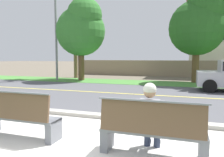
# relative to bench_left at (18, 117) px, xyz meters

# --- Properties ---
(ground_plane) EXTENTS (140.00, 140.00, 0.00)m
(ground_plane) POSITION_rel_bench_left_xyz_m (1.37, 7.62, -0.45)
(ground_plane) COLOR #665B4C
(sidewalk_pavement) EXTENTS (44.00, 3.60, 0.01)m
(sidewalk_pavement) POSITION_rel_bench_left_xyz_m (1.37, 0.02, -0.45)
(sidewalk_pavement) COLOR beige
(sidewalk_pavement) RESTS_ON ground_plane
(curb_edge) EXTENTS (44.00, 0.30, 0.11)m
(curb_edge) POSITION_rel_bench_left_xyz_m (1.37, 1.97, -0.40)
(curb_edge) COLOR #ADA89E
(curb_edge) RESTS_ON ground_plane
(street_asphalt) EXTENTS (52.00, 8.00, 0.01)m
(street_asphalt) POSITION_rel_bench_left_xyz_m (1.37, 6.12, -0.45)
(street_asphalt) COLOR #515156
(street_asphalt) RESTS_ON ground_plane
(road_centre_line) EXTENTS (48.00, 0.14, 0.01)m
(road_centre_line) POSITION_rel_bench_left_xyz_m (1.37, 6.12, -0.44)
(road_centre_line) COLOR #E0CC4C
(road_centre_line) RESTS_ON ground_plane
(far_verge_grass) EXTENTS (48.00, 2.80, 0.02)m
(far_verge_grass) POSITION_rel_bench_left_xyz_m (1.37, 10.83, -0.44)
(far_verge_grass) COLOR #478438
(far_verge_grass) RESTS_ON ground_plane
(bench_left) EXTENTS (1.75, 0.48, 1.01)m
(bench_left) POSITION_rel_bench_left_xyz_m (0.00, 0.00, 0.00)
(bench_left) COLOR slate
(bench_left) RESTS_ON ground_plane
(bench_right) EXTENTS (1.75, 0.48, 1.01)m
(bench_right) POSITION_rel_bench_left_xyz_m (2.75, 0.00, 0.00)
(bench_right) COLOR slate
(bench_right) RESTS_ON ground_plane
(seated_person_grey) EXTENTS (0.52, 0.68, 1.25)m
(seated_person_grey) POSITION_rel_bench_left_xyz_m (2.69, 0.17, 0.22)
(seated_person_grey) COLOR #333D56
(seated_person_grey) RESTS_ON ground_plane
(streetlamp) EXTENTS (0.24, 2.10, 7.12)m
(streetlamp) POSITION_rel_bench_left_xyz_m (-5.77, 10.63, 3.61)
(streetlamp) COLOR gray
(streetlamp) RESTS_ON ground_plane
(shade_tree_far_left) EXTENTS (3.53, 3.53, 5.83)m
(shade_tree_far_left) POSITION_rel_bench_left_xyz_m (-3.97, 10.95, 3.33)
(shade_tree_far_left) COLOR brown
(shade_tree_far_left) RESTS_ON ground_plane
(shade_tree_left) EXTENTS (3.58, 3.58, 5.91)m
(shade_tree_left) POSITION_rel_bench_left_xyz_m (3.89, 11.95, 3.38)
(shade_tree_left) COLOR brown
(shade_tree_left) RESTS_ON ground_plane
(garden_wall) EXTENTS (13.00, 0.36, 1.40)m
(garden_wall) POSITION_rel_bench_left_xyz_m (-0.14, 16.30, 0.25)
(garden_wall) COLOR gray
(garden_wall) RESTS_ON ground_plane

